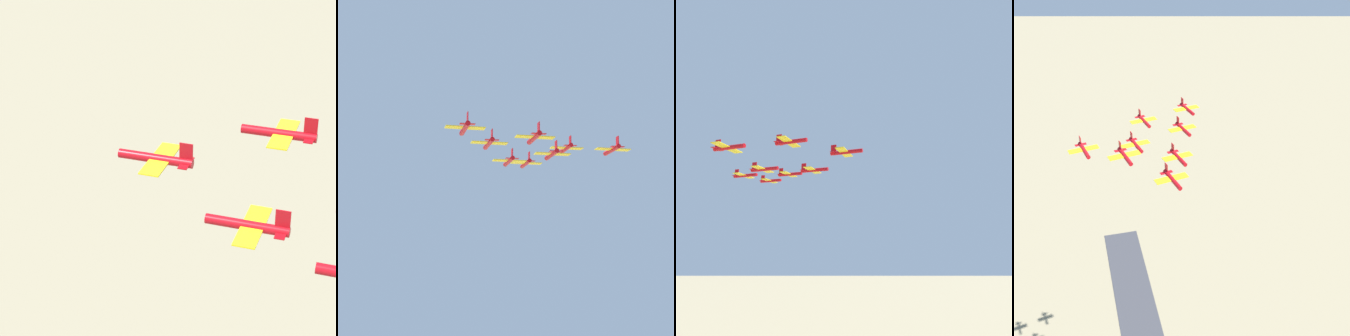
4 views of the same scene
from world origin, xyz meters
The scene contains 8 objects.
jet_0 centered at (59.55, -47.70, 164.08)m, with size 9.40×9.60×3.33m.
jet_1 centered at (58.94, -64.03, 161.69)m, with size 9.40×9.60×3.33m.
jet_2 centered at (73.53, -56.17, 166.04)m, with size 9.40×9.60×3.33m.
jet_3 centered at (58.33, -80.36, 163.21)m, with size 9.40×9.60×3.33m.
jet_4 centered at (72.92, -72.50, 161.07)m, with size 9.40×9.60×3.33m.
jet_5 centered at (87.50, -64.63, 163.03)m, with size 9.40×9.60×3.33m.
jet_6 centered at (57.73, -96.69, 163.27)m, with size 9.40×9.60×3.33m.
jet_7 centered at (72.31, -88.83, 161.85)m, with size 9.40×9.60×3.33m.
Camera 4 is at (51.32, 58.08, 230.32)m, focal length 50.00 mm.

